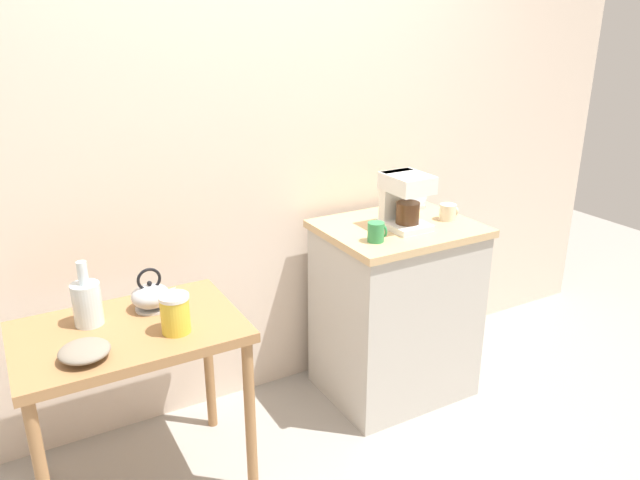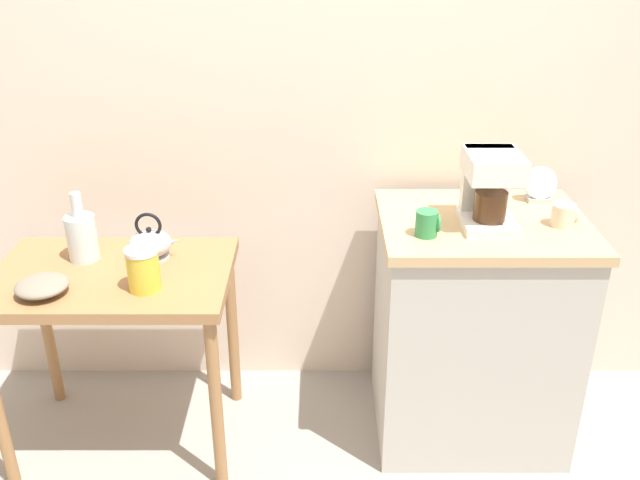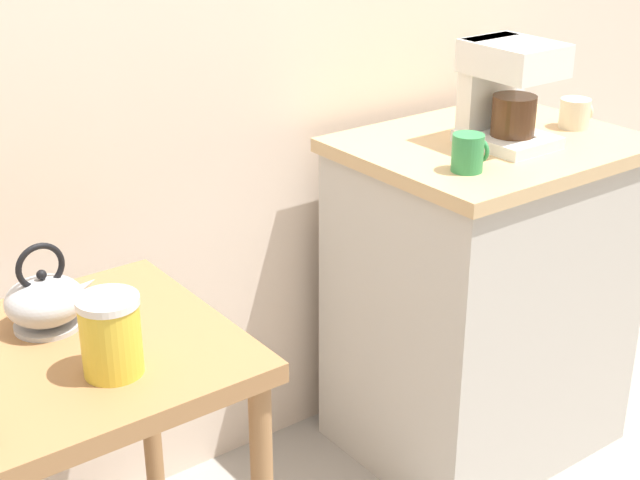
% 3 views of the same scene
% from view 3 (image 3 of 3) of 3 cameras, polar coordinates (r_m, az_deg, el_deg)
% --- Properties ---
extents(wooden_table, '(0.84, 0.57, 0.74)m').
position_cam_3_polar(wooden_table, '(1.82, -18.20, -10.33)').
color(wooden_table, '#9E7044').
rests_on(wooden_table, ground_plane).
extents(kitchen_counter, '(0.73, 0.59, 0.90)m').
position_cam_3_polar(kitchen_counter, '(2.60, 9.82, -3.46)').
color(kitchen_counter, '#BCB7AD').
rests_on(kitchen_counter, ground_plane).
extents(teakettle, '(0.19, 0.15, 0.18)m').
position_cam_3_polar(teakettle, '(1.87, -16.45, -3.58)').
color(teakettle, '#B2B5BA').
rests_on(teakettle, wooden_table).
extents(canister_enamel, '(0.11, 0.11, 0.15)m').
position_cam_3_polar(canister_enamel, '(1.68, -12.71, -5.72)').
color(canister_enamel, gold).
rests_on(canister_enamel, wooden_table).
extents(coffee_maker, '(0.18, 0.22, 0.26)m').
position_cam_3_polar(coffee_maker, '(2.37, 11.33, 9.09)').
color(coffee_maker, white).
rests_on(coffee_maker, kitchen_counter).
extents(mug_tall_green, '(0.08, 0.07, 0.09)m').
position_cam_3_polar(mug_tall_green, '(2.18, 9.09, 5.31)').
color(mug_tall_green, '#338C4C').
rests_on(mug_tall_green, kitchen_counter).
extents(mug_small_cream, '(0.09, 0.08, 0.08)m').
position_cam_3_polar(mug_small_cream, '(2.58, 15.34, 7.52)').
color(mug_small_cream, beige).
rests_on(mug_small_cream, kitchen_counter).
extents(table_clock, '(0.12, 0.06, 0.13)m').
position_cam_3_polar(table_clock, '(2.70, 11.43, 8.99)').
color(table_clock, '#B2B5BA').
rests_on(table_clock, kitchen_counter).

